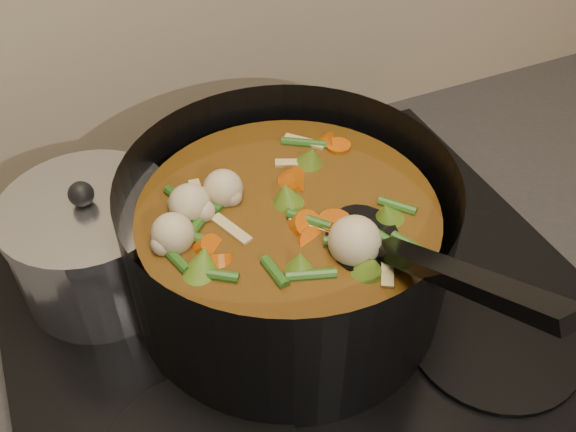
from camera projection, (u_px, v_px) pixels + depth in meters
name	position (u px, v px, depth m)	size (l,w,h in m)	color
stovetop	(301.00, 305.00, 0.71)	(0.62, 0.54, 0.03)	black
stockpot	(289.00, 244.00, 0.66)	(0.37, 0.46, 0.24)	black
saucepan	(96.00, 245.00, 0.68)	(0.18, 0.18, 0.15)	silver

